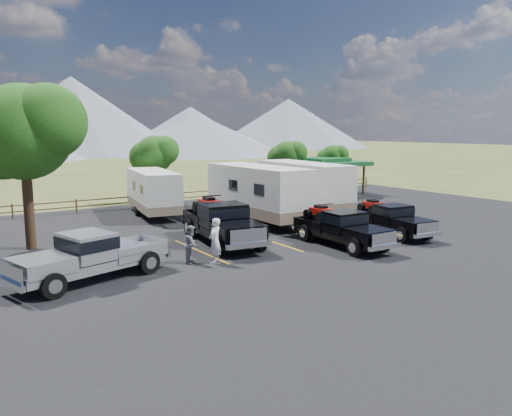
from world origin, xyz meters
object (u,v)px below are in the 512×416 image
trailer_left (153,192)px  rig_center (341,227)px  rig_right (390,218)px  person_b (192,244)px  rig_left (221,222)px  trailer_right (303,187)px  pavilion (323,163)px  trailer_center (258,193)px  pickup_silver (91,255)px  person_a (215,241)px  tree_big_nw (22,132)px

trailer_left → rig_center: bearing=-62.6°
rig_right → person_b: size_ratio=3.50×
rig_left → trailer_right: size_ratio=0.70×
pavilion → rig_center: bearing=-128.8°
pavilion → rig_left: bearing=-145.2°
trailer_center → pickup_silver: trailer_center is taller
trailer_right → person_b: (-11.84, -7.07, -1.00)m
rig_left → rig_center: rig_left is taller
pickup_silver → person_a: 5.12m
rig_left → trailer_left: (0.27, 9.56, 0.46)m
pavilion → trailer_right: trailer_right is taller
pickup_silver → person_b: size_ratio=3.98×
rig_right → person_a: size_ratio=2.92×
rig_left → person_a: size_ratio=3.62×
tree_big_nw → trailer_center: size_ratio=0.78×
rig_center → rig_right: (4.08, 0.47, -0.05)m
rig_left → rig_center: bearing=-30.2°
tree_big_nw → rig_center: size_ratio=1.33×
pavilion → person_b: 25.00m
rig_left → trailer_center: size_ratio=0.71×
person_b → pickup_silver: bearing=131.4°
pavilion → rig_left: pavilion is taller
rig_center → person_a: 6.74m
tree_big_nw → pickup_silver: bearing=-81.0°
rig_center → trailer_right: bearing=64.7°
rig_center → trailer_center: trailer_center is taller
rig_right → rig_left: bearing=166.8°
rig_right → person_a: 10.79m
trailer_right → rig_right: bearing=-87.3°
pickup_silver → person_a: (5.10, -0.47, 0.01)m
rig_center → rig_right: bearing=8.8°
tree_big_nw → pavilion: (25.55, 7.97, -2.81)m
tree_big_nw → trailer_center: tree_big_nw is taller
tree_big_nw → person_b: 9.73m
tree_big_nw → person_a: tree_big_nw is taller
pavilion → trailer_center: trailer_center is taller
person_a → person_b: size_ratio=1.20×
rig_right → trailer_right: 7.86m
pavilion → trailer_left: bearing=-171.7°
rig_center → person_a: person_a is taller
trailer_left → person_b: 12.56m
trailer_right → trailer_center: bearing=-163.3°
person_a → person_b: (-0.82, 0.60, -0.16)m
rig_center → pickup_silver: (-11.81, 1.07, 0.03)m
rig_center → person_a: bearing=177.1°
tree_big_nw → rig_right: (16.95, -7.34, -4.67)m
trailer_right → person_b: bearing=-144.8°
tree_big_nw → rig_right: bearing=-23.4°
pavilion → trailer_center: bearing=-146.3°
trailer_center → person_a: trailer_center is taller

